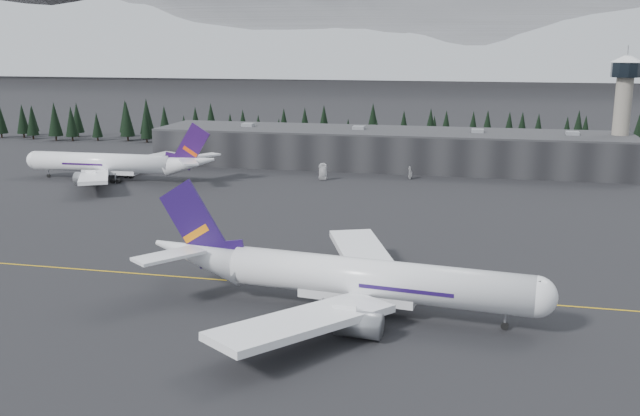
% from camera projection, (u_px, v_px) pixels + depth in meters
% --- Properties ---
extents(ground, '(1400.00, 1400.00, 0.00)m').
position_uv_depth(ground, '(295.00, 282.00, 127.14)').
color(ground, black).
rests_on(ground, ground).
extents(taxiline, '(400.00, 0.40, 0.02)m').
position_uv_depth(taxiline, '(292.00, 285.00, 125.24)').
color(taxiline, gold).
rests_on(taxiline, ground).
extents(terminal, '(160.00, 30.00, 12.60)m').
position_uv_depth(terminal, '(387.00, 148.00, 244.49)').
color(terminal, black).
rests_on(terminal, ground).
extents(control_tower, '(10.00, 10.00, 37.70)m').
position_uv_depth(control_tower, '(623.00, 101.00, 227.38)').
color(control_tower, gray).
rests_on(control_tower, ground).
extents(treeline, '(360.00, 20.00, 15.00)m').
position_uv_depth(treeline, '(400.00, 132.00, 279.37)').
color(treeline, black).
rests_on(treeline, ground).
extents(mountain_ridge, '(4400.00, 900.00, 420.00)m').
position_uv_depth(mountain_ridge, '(462.00, 71.00, 1077.33)').
color(mountain_ridge, white).
rests_on(mountain_ridge, ground).
extents(jet_main, '(66.59, 61.18, 19.60)m').
position_uv_depth(jet_main, '(341.00, 276.00, 112.73)').
color(jet_main, white).
rests_on(jet_main, ground).
extents(jet_parked, '(63.02, 58.18, 18.53)m').
position_uv_depth(jet_parked, '(118.00, 164.00, 219.86)').
color(jet_parked, white).
rests_on(jet_parked, ground).
extents(gse_vehicle_a, '(3.34, 5.71, 1.49)m').
position_uv_depth(gse_vehicle_a, '(323.00, 178.00, 221.23)').
color(gse_vehicle_a, silver).
rests_on(gse_vehicle_a, ground).
extents(gse_vehicle_b, '(4.12, 1.98, 1.36)m').
position_uv_depth(gse_vehicle_b, '(410.00, 177.00, 222.97)').
color(gse_vehicle_b, '#BABABC').
rests_on(gse_vehicle_b, ground).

